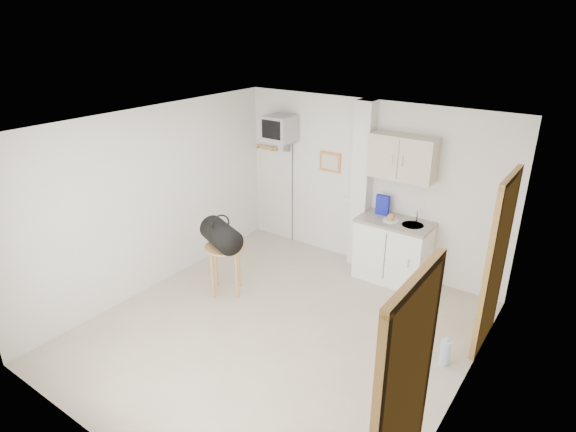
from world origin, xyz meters
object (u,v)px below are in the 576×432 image
Objects in this scene: crt_television at (280,130)px; duffel_bag at (221,235)px; round_table at (225,254)px; water_bottle at (445,352)px.

duffel_bag is (0.31, -1.74, -1.05)m from crt_television.
crt_television is 3.04× the size of round_table.
round_table is (0.32, -1.70, -1.35)m from crt_television.
crt_television is 4.01m from water_bottle.
round_table is 2.06× the size of water_bottle.
water_bottle is at bearing -23.80° from crt_television.
duffel_bag is 2.06× the size of water_bottle.
water_bottle is at bearing 27.74° from duffel_bag.
duffel_bag is at bearing -79.92° from crt_television.
round_table is 3.01m from water_bottle.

